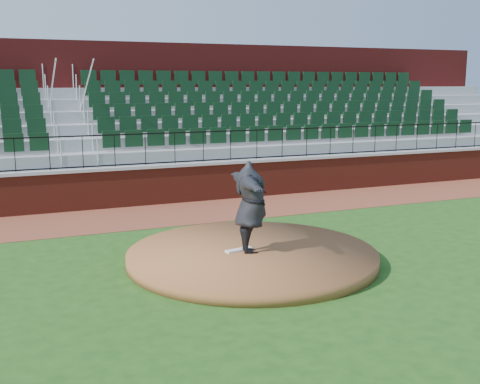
% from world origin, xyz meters
% --- Properties ---
extents(ground, '(90.00, 90.00, 0.00)m').
position_xyz_m(ground, '(0.00, 0.00, 0.00)').
color(ground, '#1E4914').
rests_on(ground, ground).
extents(warning_track, '(34.00, 3.20, 0.01)m').
position_xyz_m(warning_track, '(0.00, 5.40, 0.01)').
color(warning_track, brown).
rests_on(warning_track, ground).
extents(field_wall, '(34.00, 0.35, 1.20)m').
position_xyz_m(field_wall, '(0.00, 7.00, 0.60)').
color(field_wall, maroon).
rests_on(field_wall, ground).
extents(wall_cap, '(34.00, 0.45, 0.10)m').
position_xyz_m(wall_cap, '(0.00, 7.00, 1.25)').
color(wall_cap, '#B7B7B7').
rests_on(wall_cap, field_wall).
extents(wall_railing, '(34.00, 0.05, 1.00)m').
position_xyz_m(wall_railing, '(0.00, 7.00, 1.80)').
color(wall_railing, black).
rests_on(wall_railing, wall_cap).
extents(seating_stands, '(34.00, 5.10, 4.60)m').
position_xyz_m(seating_stands, '(0.00, 9.72, 2.30)').
color(seating_stands, gray).
rests_on(seating_stands, ground).
extents(concourse_wall, '(34.00, 0.50, 5.50)m').
position_xyz_m(concourse_wall, '(0.00, 12.52, 2.75)').
color(concourse_wall, maroon).
rests_on(concourse_wall, ground).
extents(pitchers_mound, '(5.52, 5.52, 0.25)m').
position_xyz_m(pitchers_mound, '(-0.30, 0.08, 0.12)').
color(pitchers_mound, brown).
rests_on(pitchers_mound, ground).
extents(pitching_rubber, '(0.67, 0.28, 0.04)m').
position_xyz_m(pitching_rubber, '(-0.58, 0.17, 0.27)').
color(pitching_rubber, white).
rests_on(pitching_rubber, pitchers_mound).
extents(pitcher, '(1.09, 2.56, 2.01)m').
position_xyz_m(pitcher, '(-0.39, -0.02, 1.26)').
color(pitcher, black).
rests_on(pitcher, pitchers_mound).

